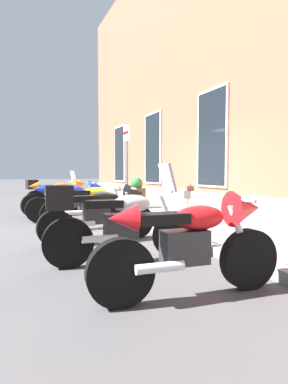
{
  "coord_description": "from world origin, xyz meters",
  "views": [
    {
      "loc": [
        6.47,
        -2.71,
        1.18
      ],
      "look_at": [
        -1.28,
        0.89,
        0.68
      ],
      "focal_mm": 28.74,
      "sensor_mm": 36.0,
      "label": 1
    }
  ],
  "objects_px": {
    "motorcycle_blue_sport": "(72,198)",
    "barrel_planter": "(136,195)",
    "motorcycle_black_sport": "(104,210)",
    "motorcycle_orange_sport": "(61,195)",
    "motorcycle_green_touring": "(54,194)",
    "motorcycle_yellow_naked": "(92,206)",
    "parking_sign": "(127,155)",
    "motorcycle_silver_touring": "(116,222)",
    "motorcycle_red_sport": "(197,239)"
  },
  "relations": [
    {
      "from": "motorcycle_blue_sport",
      "to": "barrel_planter",
      "type": "height_order",
      "value": "barrel_planter"
    },
    {
      "from": "motorcycle_black_sport",
      "to": "barrel_planter",
      "type": "xyz_separation_m",
      "value": [
        -3.57,
        2.17,
        -0.01
      ]
    },
    {
      "from": "motorcycle_orange_sport",
      "to": "motorcycle_green_touring",
      "type": "bearing_deg",
      "value": 179.86
    },
    {
      "from": "motorcycle_yellow_naked",
      "to": "motorcycle_blue_sport",
      "type": "bearing_deg",
      "value": -173.81
    },
    {
      "from": "motorcycle_orange_sport",
      "to": "motorcycle_blue_sport",
      "type": "bearing_deg",
      "value": 3.63
    },
    {
      "from": "motorcycle_green_touring",
      "to": "motorcycle_yellow_naked",
      "type": "height_order",
      "value": "motorcycle_green_touring"
    },
    {
      "from": "motorcycle_blue_sport",
      "to": "parking_sign",
      "type": "relative_size",
      "value": 0.87
    },
    {
      "from": "parking_sign",
      "to": "barrel_planter",
      "type": "bearing_deg",
      "value": 141.89
    },
    {
      "from": "parking_sign",
      "to": "barrel_planter",
      "type": "distance_m",
      "value": 1.56
    },
    {
      "from": "motorcycle_orange_sport",
      "to": "motorcycle_silver_touring",
      "type": "bearing_deg",
      "value": -2.1
    },
    {
      "from": "motorcycle_black_sport",
      "to": "parking_sign",
      "type": "distance_m",
      "value": 3.35
    },
    {
      "from": "motorcycle_green_touring",
      "to": "motorcycle_black_sport",
      "type": "xyz_separation_m",
      "value": [
        5.24,
        0.07,
        0.01
      ]
    },
    {
      "from": "motorcycle_silver_touring",
      "to": "parking_sign",
      "type": "bearing_deg",
      "value": 156.52
    },
    {
      "from": "motorcycle_silver_touring",
      "to": "barrel_planter",
      "type": "relative_size",
      "value": 2.22
    },
    {
      "from": "motorcycle_silver_touring",
      "to": "motorcycle_red_sport",
      "type": "relative_size",
      "value": 1.06
    },
    {
      "from": "motorcycle_green_touring",
      "to": "motorcycle_silver_touring",
      "type": "height_order",
      "value": "motorcycle_silver_touring"
    },
    {
      "from": "motorcycle_black_sport",
      "to": "motorcycle_silver_touring",
      "type": "xyz_separation_m",
      "value": [
        1.37,
        -0.26,
        0.0
      ]
    },
    {
      "from": "motorcycle_green_touring",
      "to": "motorcycle_red_sport",
      "type": "xyz_separation_m",
      "value": [
        7.97,
        0.13,
        0.01
      ]
    },
    {
      "from": "parking_sign",
      "to": "motorcycle_orange_sport",
      "type": "bearing_deg",
      "value": -126.07
    },
    {
      "from": "motorcycle_yellow_naked",
      "to": "parking_sign",
      "type": "xyz_separation_m",
      "value": [
        -1.41,
        1.37,
        1.22
      ]
    },
    {
      "from": "parking_sign",
      "to": "motorcycle_blue_sport",
      "type": "bearing_deg",
      "value": -87.1
    },
    {
      "from": "motorcycle_green_touring",
      "to": "parking_sign",
      "type": "xyz_separation_m",
      "value": [
        2.49,
        1.59,
        1.16
      ]
    },
    {
      "from": "motorcycle_red_sport",
      "to": "parking_sign",
      "type": "xyz_separation_m",
      "value": [
        -5.48,
        1.46,
        1.15
      ]
    },
    {
      "from": "motorcycle_orange_sport",
      "to": "motorcycle_yellow_naked",
      "type": "xyz_separation_m",
      "value": [
        2.57,
        0.22,
        -0.09
      ]
    },
    {
      "from": "motorcycle_orange_sport",
      "to": "motorcycle_yellow_naked",
      "type": "relative_size",
      "value": 0.96
    },
    {
      "from": "motorcycle_orange_sport",
      "to": "motorcycle_red_sport",
      "type": "bearing_deg",
      "value": 1.16
    },
    {
      "from": "motorcycle_red_sport",
      "to": "parking_sign",
      "type": "relative_size",
      "value": 0.82
    },
    {
      "from": "motorcycle_orange_sport",
      "to": "motorcycle_red_sport",
      "type": "distance_m",
      "value": 6.65
    },
    {
      "from": "barrel_planter",
      "to": "parking_sign",
      "type": "bearing_deg",
      "value": -38.11
    },
    {
      "from": "motorcycle_green_touring",
      "to": "parking_sign",
      "type": "distance_m",
      "value": 3.17
    },
    {
      "from": "motorcycle_black_sport",
      "to": "motorcycle_red_sport",
      "type": "distance_m",
      "value": 2.73
    },
    {
      "from": "motorcycle_green_touring",
      "to": "barrel_planter",
      "type": "relative_size",
      "value": 2.17
    },
    {
      "from": "motorcycle_yellow_naked",
      "to": "barrel_planter",
      "type": "height_order",
      "value": "barrel_planter"
    },
    {
      "from": "motorcycle_red_sport",
      "to": "motorcycle_orange_sport",
      "type": "bearing_deg",
      "value": -178.84
    },
    {
      "from": "motorcycle_orange_sport",
      "to": "motorcycle_yellow_naked",
      "type": "height_order",
      "value": "motorcycle_orange_sport"
    },
    {
      "from": "motorcycle_black_sport",
      "to": "motorcycle_blue_sport",
      "type": "bearing_deg",
      "value": 179.81
    },
    {
      "from": "motorcycle_orange_sport",
      "to": "barrel_planter",
      "type": "relative_size",
      "value": 2.18
    },
    {
      "from": "motorcycle_black_sport",
      "to": "parking_sign",
      "type": "bearing_deg",
      "value": 150.98
    },
    {
      "from": "motorcycle_blue_sport",
      "to": "motorcycle_red_sport",
      "type": "height_order",
      "value": "motorcycle_blue_sport"
    },
    {
      "from": "motorcycle_black_sport",
      "to": "motorcycle_red_sport",
      "type": "height_order",
      "value": "motorcycle_red_sport"
    },
    {
      "from": "motorcycle_silver_touring",
      "to": "barrel_planter",
      "type": "xyz_separation_m",
      "value": [
        -4.94,
        2.43,
        -0.02
      ]
    },
    {
      "from": "motorcycle_green_touring",
      "to": "barrel_planter",
      "type": "bearing_deg",
      "value": 53.23
    },
    {
      "from": "motorcycle_green_touring",
      "to": "motorcycle_yellow_naked",
      "type": "distance_m",
      "value": 3.9
    },
    {
      "from": "parking_sign",
      "to": "motorcycle_silver_touring",
      "type": "bearing_deg",
      "value": -23.48
    },
    {
      "from": "motorcycle_orange_sport",
      "to": "barrel_planter",
      "type": "distance_m",
      "value": 2.26
    },
    {
      "from": "motorcycle_green_touring",
      "to": "parking_sign",
      "type": "bearing_deg",
      "value": 32.67
    },
    {
      "from": "motorcycle_yellow_naked",
      "to": "motorcycle_black_sport",
      "type": "bearing_deg",
      "value": -6.5
    },
    {
      "from": "motorcycle_orange_sport",
      "to": "motorcycle_blue_sport",
      "type": "relative_size",
      "value": 0.98
    },
    {
      "from": "motorcycle_silver_touring",
      "to": "parking_sign",
      "type": "height_order",
      "value": "parking_sign"
    },
    {
      "from": "parking_sign",
      "to": "motorcycle_red_sport",
      "type": "bearing_deg",
      "value": -14.93
    }
  ]
}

